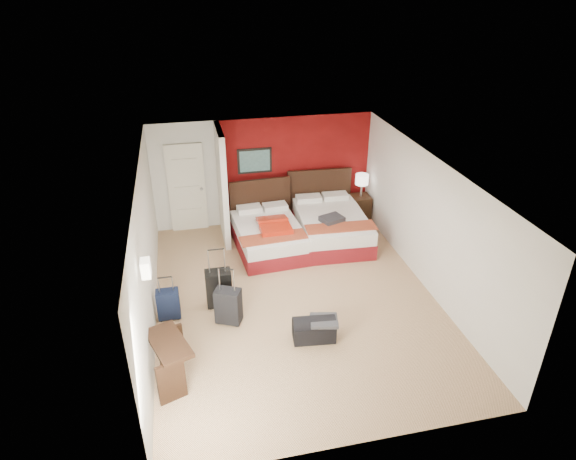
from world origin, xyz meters
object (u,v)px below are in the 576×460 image
object	(u,v)px
table_lamp	(362,185)
suitcase_charcoal	(228,307)
bed_left	(269,237)
suitcase_black	(219,289)
nightstand	(360,208)
red_suitcase_open	(274,225)
suitcase_navy	(169,305)
bed_right	(332,227)
desk	(171,361)
duffel_bag	(314,330)

from	to	relation	value
table_lamp	suitcase_charcoal	world-z (taller)	table_lamp
bed_left	table_lamp	world-z (taller)	table_lamp
bed_left	table_lamp	bearing A→B (deg)	16.99
suitcase_black	nightstand	bearing A→B (deg)	37.58
suitcase_charcoal	red_suitcase_open	bearing A→B (deg)	86.27
table_lamp	suitcase_navy	xyz separation A→B (m)	(-4.50, -2.90, -0.63)
nightstand	suitcase_charcoal	world-z (taller)	suitcase_charcoal
nightstand	table_lamp	world-z (taller)	table_lamp
red_suitcase_open	table_lamp	xyz separation A→B (m)	(2.28, 1.01, 0.27)
bed_right	nightstand	world-z (taller)	nightstand
nightstand	suitcase_black	size ratio (longest dim) A/B	0.91
desk	bed_right	bearing A→B (deg)	25.98
suitcase_black	suitcase_navy	distance (m)	0.91
suitcase_charcoal	suitcase_navy	distance (m)	1.05
suitcase_navy	red_suitcase_open	bearing A→B (deg)	41.02
nightstand	desk	distance (m)	6.28
bed_left	suitcase_navy	distance (m)	2.90
suitcase_navy	suitcase_charcoal	bearing A→B (deg)	-18.29
nightstand	suitcase_navy	size ratio (longest dim) A/B	1.18
bed_right	suitcase_black	world-z (taller)	suitcase_black
red_suitcase_open	suitcase_black	xyz separation A→B (m)	(-1.33, -1.70, -0.28)
suitcase_navy	desk	distance (m)	1.53
bed_left	bed_right	bearing A→B (deg)	0.04
table_lamp	bed_left	bearing A→B (deg)	-159.06
bed_left	suitcase_black	bearing A→B (deg)	-128.24
bed_right	bed_left	bearing A→B (deg)	-173.00
red_suitcase_open	suitcase_navy	world-z (taller)	red_suitcase_open
suitcase_black	red_suitcase_open	bearing A→B (deg)	52.68
nightstand	duffel_bag	size ratio (longest dim) A/B	0.91
suitcase_navy	desk	bearing A→B (deg)	-88.03
red_suitcase_open	nightstand	distance (m)	2.52
red_suitcase_open	suitcase_black	bearing A→B (deg)	-128.73
suitcase_black	suitcase_charcoal	bearing A→B (deg)	-77.42
nightstand	desk	xyz separation A→B (m)	(-4.46, -4.42, 0.06)
bed_left	desk	xyz separation A→B (m)	(-2.08, -3.51, 0.08)
table_lamp	suitcase_navy	size ratio (longest dim) A/B	1.03
bed_right	table_lamp	size ratio (longest dim) A/B	3.81
table_lamp	red_suitcase_open	bearing A→B (deg)	-156.10
suitcase_black	suitcase_navy	xyz separation A→B (m)	(-0.88, -0.18, -0.08)
duffel_bag	desk	bearing A→B (deg)	-162.41
bed_left	suitcase_charcoal	xyz separation A→B (m)	(-1.12, -2.32, 0.03)
table_lamp	desk	distance (m)	6.30
red_suitcase_open	table_lamp	distance (m)	2.51
table_lamp	suitcase_navy	world-z (taller)	table_lamp
bed_left	suitcase_navy	size ratio (longest dim) A/B	3.60
bed_right	duffel_bag	distance (m)	3.39
table_lamp	suitcase_black	world-z (taller)	table_lamp
nightstand	suitcase_black	world-z (taller)	suitcase_black
suitcase_navy	desk	world-z (taller)	desk
suitcase_charcoal	nightstand	bearing A→B (deg)	67.73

